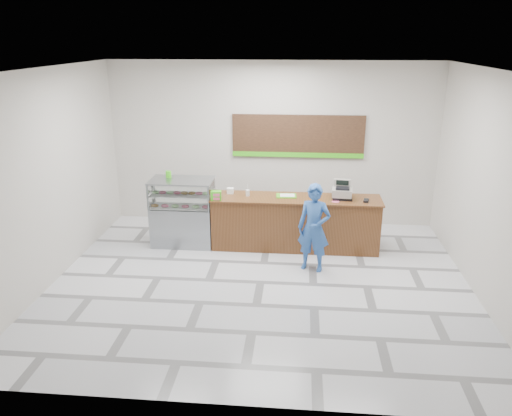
# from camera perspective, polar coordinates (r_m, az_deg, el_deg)

# --- Properties ---
(floor) EXTENTS (7.00, 7.00, 0.00)m
(floor) POSITION_cam_1_polar(r_m,az_deg,el_deg) (8.56, 0.52, -8.48)
(floor) COLOR silver
(floor) RESTS_ON ground
(back_wall) EXTENTS (7.00, 0.00, 7.00)m
(back_wall) POSITION_cam_1_polar(r_m,az_deg,el_deg) (10.81, 1.85, 7.26)
(back_wall) COLOR beige
(back_wall) RESTS_ON floor
(ceiling) EXTENTS (7.00, 7.00, 0.00)m
(ceiling) POSITION_cam_1_polar(r_m,az_deg,el_deg) (7.60, 0.60, 15.59)
(ceiling) COLOR silver
(ceiling) RESTS_ON back_wall
(sales_counter) EXTENTS (3.26, 0.76, 1.03)m
(sales_counter) POSITION_cam_1_polar(r_m,az_deg,el_deg) (9.75, 4.50, -1.69)
(sales_counter) COLOR brown
(sales_counter) RESTS_ON floor
(display_case) EXTENTS (1.22, 0.72, 1.33)m
(display_case) POSITION_cam_1_polar(r_m,az_deg,el_deg) (9.95, -8.36, -0.40)
(display_case) COLOR gray
(display_case) RESTS_ON floor
(menu_board) EXTENTS (2.80, 0.06, 0.90)m
(menu_board) POSITION_cam_1_polar(r_m,az_deg,el_deg) (10.72, 4.82, 8.10)
(menu_board) COLOR black
(menu_board) RESTS_ON back_wall
(cash_register) EXTENTS (0.40, 0.42, 0.35)m
(cash_register) POSITION_cam_1_polar(r_m,az_deg,el_deg) (9.62, 9.81, 1.86)
(cash_register) COLOR black
(cash_register) RESTS_ON sales_counter
(card_terminal) EXTENTS (0.12, 0.19, 0.04)m
(card_terminal) POSITION_cam_1_polar(r_m,az_deg,el_deg) (9.53, 12.48, 0.83)
(card_terminal) COLOR black
(card_terminal) RESTS_ON sales_counter
(serving_tray) EXTENTS (0.40, 0.30, 0.02)m
(serving_tray) POSITION_cam_1_polar(r_m,az_deg,el_deg) (9.65, 3.49, 1.41)
(serving_tray) COLOR #4FBD1A
(serving_tray) RESTS_ON sales_counter
(napkin_box) EXTENTS (0.13, 0.13, 0.11)m
(napkin_box) POSITION_cam_1_polar(r_m,az_deg,el_deg) (9.81, -2.95, 1.99)
(napkin_box) COLOR white
(napkin_box) RESTS_ON sales_counter
(straw_cup) EXTENTS (0.08, 0.08, 0.12)m
(straw_cup) POSITION_cam_1_polar(r_m,az_deg,el_deg) (9.65, -0.96, 1.74)
(straw_cup) COLOR silver
(straw_cup) RESTS_ON sales_counter
(promo_box) EXTENTS (0.21, 0.15, 0.17)m
(promo_box) POSITION_cam_1_polar(r_m,az_deg,el_deg) (9.42, -4.59, 1.44)
(promo_box) COLOR #3BC115
(promo_box) RESTS_ON sales_counter
(donut_decal) EXTENTS (0.14, 0.14, 0.00)m
(donut_decal) POSITION_cam_1_polar(r_m,az_deg,el_deg) (9.43, 9.07, 0.73)
(donut_decal) COLOR #D35072
(donut_decal) RESTS_ON sales_counter
(green_cup_left) EXTENTS (0.08, 0.08, 0.12)m
(green_cup_left) POSITION_cam_1_polar(r_m,az_deg,el_deg) (9.95, -9.89, 3.82)
(green_cup_left) COLOR #3BC115
(green_cup_left) RESTS_ON display_case
(green_cup_right) EXTENTS (0.08, 0.08, 0.13)m
(green_cup_right) POSITION_cam_1_polar(r_m,az_deg,el_deg) (9.96, -10.05, 3.84)
(green_cup_right) COLOR #3BC115
(green_cup_right) RESTS_ON display_case
(customer) EXTENTS (0.66, 0.52, 1.58)m
(customer) POSITION_cam_1_polar(r_m,az_deg,el_deg) (8.77, 6.64, -2.27)
(customer) COLOR #2B58A4
(customer) RESTS_ON floor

